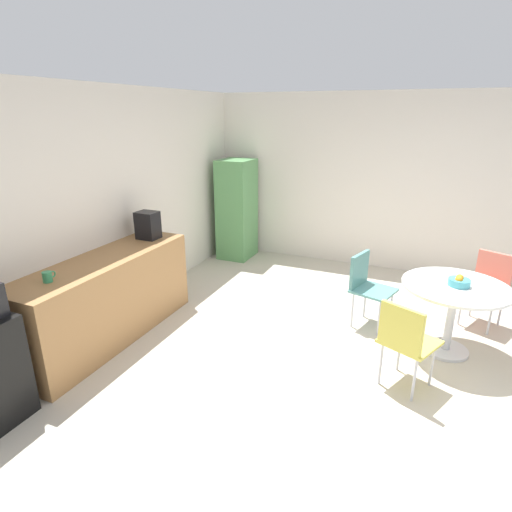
% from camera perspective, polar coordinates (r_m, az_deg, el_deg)
% --- Properties ---
extents(ground_plane, '(6.00, 6.00, 0.00)m').
position_cam_1_polar(ground_plane, '(4.14, 14.87, -15.40)').
color(ground_plane, beige).
extents(wall_back, '(6.00, 0.10, 2.60)m').
position_cam_1_polar(wall_back, '(4.89, -20.85, 6.07)').
color(wall_back, silver).
rests_on(wall_back, ground_plane).
extents(wall_side_right, '(0.10, 6.00, 2.60)m').
position_cam_1_polar(wall_side_right, '(6.51, 20.10, 9.17)').
color(wall_side_right, silver).
rests_on(wall_side_right, ground_plane).
extents(counter_block, '(2.13, 0.60, 0.90)m').
position_cam_1_polar(counter_block, '(4.65, -19.80, -5.56)').
color(counter_block, '#9E7042').
rests_on(counter_block, ground_plane).
extents(locker_cabinet, '(0.60, 0.50, 1.60)m').
position_cam_1_polar(locker_cabinet, '(6.81, -2.65, 6.42)').
color(locker_cabinet, '#599959').
rests_on(locker_cabinet, ground_plane).
extents(round_table, '(1.00, 1.00, 0.73)m').
position_cam_1_polar(round_table, '(4.50, 25.59, -5.42)').
color(round_table, silver).
rests_on(round_table, ground_plane).
extents(chair_coral, '(0.56, 0.56, 0.83)m').
position_cam_1_polar(chair_coral, '(5.33, 29.46, -2.95)').
color(chair_coral, silver).
rests_on(chair_coral, ground_plane).
extents(chair_teal, '(0.52, 0.52, 0.83)m').
position_cam_1_polar(chair_teal, '(4.78, 14.92, -3.39)').
color(chair_teal, silver).
rests_on(chair_teal, ground_plane).
extents(chair_yellow, '(0.56, 0.56, 0.83)m').
position_cam_1_polar(chair_yellow, '(3.76, 19.82, -10.44)').
color(chair_yellow, silver).
rests_on(chair_yellow, ground_plane).
extents(fruit_bowl, '(0.20, 0.20, 0.11)m').
position_cam_1_polar(fruit_bowl, '(4.42, 26.20, -3.19)').
color(fruit_bowl, teal).
rests_on(fruit_bowl, round_table).
extents(mug_white, '(0.13, 0.08, 0.09)m').
position_cam_1_polar(mug_white, '(4.05, -26.77, -2.57)').
color(mug_white, '#338C59').
rests_on(mug_white, counter_block).
extents(coffee_maker, '(0.20, 0.24, 0.32)m').
position_cam_1_polar(coffee_maker, '(5.00, -14.68, 4.12)').
color(coffee_maker, black).
rests_on(coffee_maker, counter_block).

